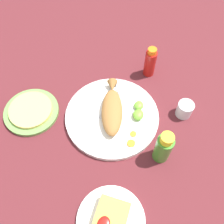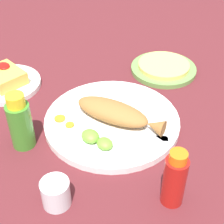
{
  "view_description": "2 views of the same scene",
  "coord_description": "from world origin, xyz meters",
  "views": [
    {
      "loc": [
        0.44,
        0.14,
        0.78
      ],
      "look_at": [
        0.0,
        0.0,
        0.04
      ],
      "focal_mm": 40.0,
      "sensor_mm": 36.0,
      "label": 1
    },
    {
      "loc": [
        -0.46,
        0.46,
        0.56
      ],
      "look_at": [
        0.0,
        0.0,
        0.04
      ],
      "focal_mm": 55.0,
      "sensor_mm": 36.0,
      "label": 2
    }
  ],
  "objects": [
    {
      "name": "tortilla_stack",
      "position": [
        0.07,
        -0.29,
        0.02
      ],
      "size": [
        0.15,
        0.15,
        0.01
      ],
      "primitive_type": "cylinder",
      "color": "#E0C666",
      "rests_on": "tortilla_plate"
    },
    {
      "name": "lime_wedge_main",
      "position": [
        -0.02,
        0.09,
        0.03
      ],
      "size": [
        0.04,
        0.04,
        0.02
      ],
      "primitive_type": "ellipsoid",
      "color": "#6BB233",
      "rests_on": "main_plate"
    },
    {
      "name": "side_plate_fries",
      "position": [
        0.33,
        0.1,
        0.01
      ],
      "size": [
        0.2,
        0.2,
        0.01
      ],
      "primitive_type": "cylinder",
      "color": "white",
      "rests_on": "ground_plane"
    },
    {
      "name": "fork_far",
      "position": [
        -0.09,
        0.02,
        0.02
      ],
      "size": [
        0.14,
        0.14,
        0.0
      ],
      "rotation": [
        0.0,
        0.0,
        3.9
      ],
      "color": "silver",
      "rests_on": "main_plate"
    },
    {
      "name": "carrot_slice_near",
      "position": [
        0.09,
        0.09,
        0.02
      ],
      "size": [
        0.03,
        0.03,
        0.0
      ],
      "primitive_type": "cylinder",
      "color": "orange",
      "rests_on": "main_plate"
    },
    {
      "name": "hot_sauce_bottle_red",
      "position": [
        -0.25,
        0.08,
        0.06
      ],
      "size": [
        0.04,
        0.04,
        0.13
      ],
      "color": "#B21914",
      "rests_on": "ground_plane"
    },
    {
      "name": "hot_sauce_bottle_green",
      "position": [
        0.09,
        0.19,
        0.06
      ],
      "size": [
        0.05,
        0.05,
        0.14
      ],
      "color": "#3D8428",
      "rests_on": "ground_plane"
    },
    {
      "name": "ground_plane",
      "position": [
        0.0,
        0.0,
        0.0
      ],
      "size": [
        4.0,
        4.0,
        0.0
      ],
      "primitive_type": "plane",
      "color": "#561E23"
    },
    {
      "name": "fork_near",
      "position": [
        -0.08,
        -0.03,
        0.02
      ],
      "size": [
        0.19,
        0.02,
        0.0
      ],
      "rotation": [
        0.0,
        0.0,
        3.12
      ],
      "color": "silver",
      "rests_on": "main_plate"
    },
    {
      "name": "main_plate",
      "position": [
        0.0,
        0.0,
        0.01
      ],
      "size": [
        0.33,
        0.33,
        0.02
      ],
      "primitive_type": "cylinder",
      "color": "white",
      "rests_on": "ground_plane"
    },
    {
      "name": "salt_cup",
      "position": [
        -0.09,
        0.24,
        0.03
      ],
      "size": [
        0.06,
        0.06,
        0.06
      ],
      "color": "silver",
      "rests_on": "ground_plane"
    },
    {
      "name": "fried_fish",
      "position": [
        -0.01,
        -0.0,
        0.04
      ],
      "size": [
        0.24,
        0.12,
        0.04
      ],
      "rotation": [
        0.0,
        0.0,
        0.29
      ],
      "color": "#996633",
      "rests_on": "main_plate"
    },
    {
      "name": "tortilla_plate",
      "position": [
        0.07,
        -0.29,
        0.01
      ],
      "size": [
        0.2,
        0.2,
        0.01
      ],
      "primitive_type": "cylinder",
      "color": "#6B9E4C",
      "rests_on": "ground_plane"
    },
    {
      "name": "carrot_slice_mid",
      "position": [
        0.05,
        0.09,
        0.02
      ],
      "size": [
        0.02,
        0.02,
        0.0
      ],
      "primitive_type": "cylinder",
      "color": "orange",
      "rests_on": "main_plate"
    },
    {
      "name": "lime_wedge_side",
      "position": [
        -0.06,
        0.08,
        0.03
      ],
      "size": [
        0.04,
        0.03,
        0.02
      ],
      "primitive_type": "ellipsoid",
      "color": "#6BB233",
      "rests_on": "main_plate"
    },
    {
      "name": "fries_pile",
      "position": [
        0.33,
        0.1,
        0.03
      ],
      "size": [
        0.11,
        0.09,
        0.04
      ],
      "color": "gold",
      "rests_on": "side_plate_fries"
    }
  ]
}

